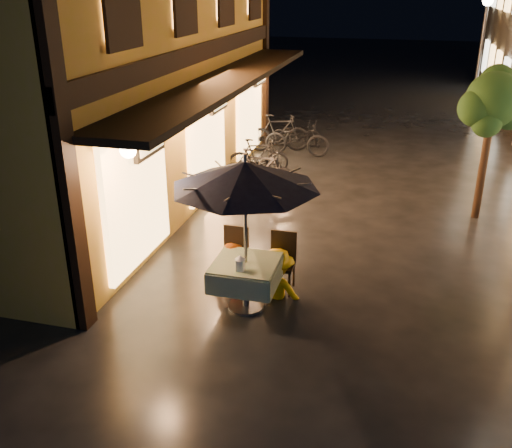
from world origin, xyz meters
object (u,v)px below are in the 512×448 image
(patio_umbrella, at_px, (245,175))
(bicycle_0, at_px, (248,188))
(cafe_table, at_px, (246,273))
(table_lantern, at_px, (240,262))
(person_orange, at_px, (230,245))
(person_yellow, at_px, (277,251))

(patio_umbrella, distance_m, bicycle_0, 4.66)
(cafe_table, distance_m, patio_umbrella, 1.56)
(cafe_table, height_order, table_lantern, table_lantern)
(bicycle_0, bearing_deg, table_lantern, -142.13)
(table_lantern, height_order, bicycle_0, table_lantern)
(patio_umbrella, height_order, bicycle_0, patio_umbrella)
(person_orange, bearing_deg, person_yellow, 176.44)
(person_yellow, bearing_deg, table_lantern, 67.94)
(cafe_table, bearing_deg, patio_umbrella, 14.04)
(person_orange, relative_size, bicycle_0, 0.98)
(cafe_table, xyz_separation_m, table_lantern, (0.00, -0.29, 0.33))
(person_orange, bearing_deg, table_lantern, 113.49)
(table_lantern, bearing_deg, person_yellow, 65.14)
(person_orange, bearing_deg, bicycle_0, -82.40)
(patio_umbrella, xyz_separation_m, table_lantern, (-0.00, -0.29, -1.23))
(cafe_table, xyz_separation_m, person_yellow, (0.37, 0.51, 0.18))
(bicycle_0, bearing_deg, cafe_table, -141.20)
(person_yellow, bearing_deg, bicycle_0, -65.05)
(cafe_table, bearing_deg, bicycle_0, 105.10)
(patio_umbrella, relative_size, bicycle_0, 1.54)
(table_lantern, bearing_deg, person_orange, 117.04)
(patio_umbrella, relative_size, person_orange, 1.56)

